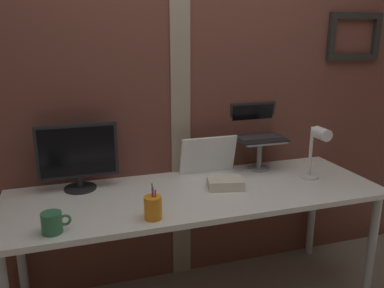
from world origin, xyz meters
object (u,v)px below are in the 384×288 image
(desk_lamp, at_px, (317,148))
(monitor, at_px, (78,154))
(laptop, at_px, (256,128))
(coffee_mug, at_px, (52,223))
(pen_cup, at_px, (153,207))
(whiteboard_panel, at_px, (208,155))

(desk_lamp, bearing_deg, monitor, 167.84)
(laptop, distance_m, coffee_mug, 1.40)
(monitor, relative_size, pen_cup, 2.53)
(pen_cup, bearing_deg, desk_lamp, 11.14)
(pen_cup, xyz_separation_m, coffee_mug, (-0.45, 0.00, -0.01))
(monitor, relative_size, desk_lamp, 1.32)
(monitor, xyz_separation_m, pen_cup, (0.32, -0.49, -0.15))
(monitor, bearing_deg, pen_cup, -57.42)
(desk_lamp, bearing_deg, coffee_mug, -172.22)
(laptop, relative_size, whiteboard_panel, 0.89)
(desk_lamp, bearing_deg, pen_cup, -168.86)
(laptop, height_order, pen_cup, laptop)
(monitor, height_order, coffee_mug, monitor)
(desk_lamp, bearing_deg, whiteboard_panel, 150.14)
(monitor, xyz_separation_m, coffee_mug, (-0.14, -0.49, -0.16))
(laptop, xyz_separation_m, whiteboard_panel, (-0.34, -0.03, -0.14))
(monitor, distance_m, whiteboard_panel, 0.79)
(monitor, distance_m, laptop, 1.13)
(monitor, distance_m, desk_lamp, 1.38)
(monitor, xyz_separation_m, whiteboard_panel, (0.79, 0.03, -0.09))
(coffee_mug, bearing_deg, laptop, 23.78)
(pen_cup, height_order, coffee_mug, pen_cup)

